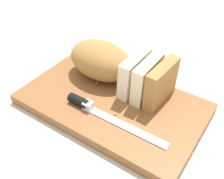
# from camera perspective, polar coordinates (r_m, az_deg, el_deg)

# --- Properties ---
(ground_plane) EXTENTS (3.00, 3.00, 0.00)m
(ground_plane) POSITION_cam_1_polar(r_m,az_deg,el_deg) (0.65, 0.00, -3.72)
(ground_plane) COLOR beige
(cutting_board) EXTENTS (0.42, 0.25, 0.02)m
(cutting_board) POSITION_cam_1_polar(r_m,az_deg,el_deg) (0.64, 0.00, -2.92)
(cutting_board) COLOR brown
(cutting_board) RESTS_ON ground_plane
(bread_loaf) EXTENTS (0.27, 0.11, 0.09)m
(bread_loaf) POSITION_cam_1_polar(r_m,az_deg,el_deg) (0.66, 0.53, 5.01)
(bread_loaf) COLOR #A8753D
(bread_loaf) RESTS_ON cutting_board
(bread_knife) EXTENTS (0.24, 0.02, 0.02)m
(bread_knife) POSITION_cam_1_polar(r_m,az_deg,el_deg) (0.60, -4.23, -3.84)
(bread_knife) COLOR silver
(bread_knife) RESTS_ON cutting_board
(crumb_near_knife) EXTENTS (0.00, 0.00, 0.00)m
(crumb_near_knife) POSITION_cam_1_polar(r_m,az_deg,el_deg) (0.66, -2.73, 0.47)
(crumb_near_knife) COLOR tan
(crumb_near_knife) RESTS_ON cutting_board
(crumb_near_loaf) EXTENTS (0.00, 0.00, 0.00)m
(crumb_near_loaf) POSITION_cam_1_polar(r_m,az_deg,el_deg) (0.59, 0.76, -5.14)
(crumb_near_loaf) COLOR tan
(crumb_near_loaf) RESTS_ON cutting_board
(crumb_stray_left) EXTENTS (0.01, 0.01, 0.01)m
(crumb_stray_left) POSITION_cam_1_polar(r_m,az_deg,el_deg) (0.68, -3.16, 1.49)
(crumb_stray_left) COLOR tan
(crumb_stray_left) RESTS_ON cutting_board
(crumb_stray_right) EXTENTS (0.01, 0.01, 0.01)m
(crumb_stray_right) POSITION_cam_1_polar(r_m,az_deg,el_deg) (0.63, 6.11, -2.32)
(crumb_stray_right) COLOR tan
(crumb_stray_right) RESTS_ON cutting_board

